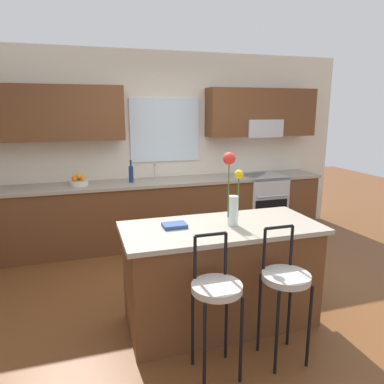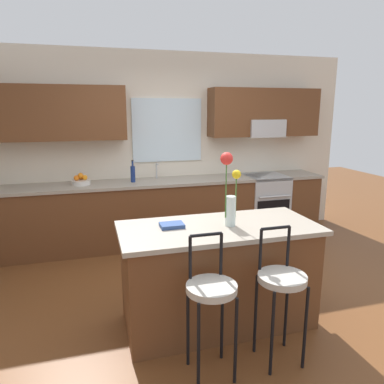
{
  "view_description": "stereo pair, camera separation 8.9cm",
  "coord_description": "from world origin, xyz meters",
  "views": [
    {
      "loc": [
        -1.19,
        -3.18,
        1.9
      ],
      "look_at": [
        -0.04,
        0.55,
        1.0
      ],
      "focal_mm": 33.75,
      "sensor_mm": 36.0,
      "label": 1
    },
    {
      "loc": [
        -1.1,
        -3.21,
        1.9
      ],
      "look_at": [
        -0.04,
        0.55,
        1.0
      ],
      "focal_mm": 33.75,
      "sensor_mm": 36.0,
      "label": 2
    }
  ],
  "objects": [
    {
      "name": "fruit_bowl_oranges",
      "position": [
        -1.24,
        1.7,
        0.97
      ],
      "size": [
        0.24,
        0.24,
        0.16
      ],
      "color": "silver",
      "rests_on": "counter_run"
    },
    {
      "name": "counter_run",
      "position": [
        -0.0,
        1.7,
        0.47
      ],
      "size": [
        4.56,
        0.64,
        0.92
      ],
      "color": "brown",
      "rests_on": "ground"
    },
    {
      "name": "back_wall_assembly",
      "position": [
        0.03,
        1.99,
        1.51
      ],
      "size": [
        5.6,
        0.5,
        2.7
      ],
      "color": "beige",
      "rests_on": "ground"
    },
    {
      "name": "sink_faucet",
      "position": [
        -0.2,
        1.84,
        1.06
      ],
      "size": [
        0.02,
        0.13,
        0.23
      ],
      "color": "#B7BABC",
      "rests_on": "counter_run"
    },
    {
      "name": "kitchen_island",
      "position": [
        -0.07,
        -0.43,
        0.46
      ],
      "size": [
        1.72,
        0.78,
        0.92
      ],
      "color": "brown",
      "rests_on": "ground"
    },
    {
      "name": "bottle_olive_oil",
      "position": [
        -0.55,
        1.7,
        1.04
      ],
      "size": [
        0.06,
        0.06,
        0.3
      ],
      "color": "navy",
      "rests_on": "counter_run"
    },
    {
      "name": "flower_vase",
      "position": [
        0.01,
        -0.45,
        1.23
      ],
      "size": [
        0.18,
        0.11,
        0.64
      ],
      "color": "silver",
      "rests_on": "kitchen_island"
    },
    {
      "name": "oven_range",
      "position": [
        1.45,
        1.68,
        0.46
      ],
      "size": [
        0.6,
        0.64,
        0.92
      ],
      "color": "#B7BABC",
      "rests_on": "ground"
    },
    {
      "name": "bar_stool_middle",
      "position": [
        0.2,
        -1.03,
        0.64
      ],
      "size": [
        0.36,
        0.36,
        1.04
      ],
      "color": "black",
      "rests_on": "ground"
    },
    {
      "name": "ground_plane",
      "position": [
        0.0,
        0.0,
        0.0
      ],
      "size": [
        14.0,
        14.0,
        0.0
      ],
      "primitive_type": "plane",
      "color": "brown"
    },
    {
      "name": "cookbook",
      "position": [
        -0.47,
        -0.35,
        0.94
      ],
      "size": [
        0.2,
        0.15,
        0.03
      ],
      "primitive_type": "cube",
      "color": "navy",
      "rests_on": "kitchen_island"
    },
    {
      "name": "bar_stool_near",
      "position": [
        -0.35,
        -1.03,
        0.64
      ],
      "size": [
        0.36,
        0.36,
        1.04
      ],
      "color": "black",
      "rests_on": "ground"
    }
  ]
}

